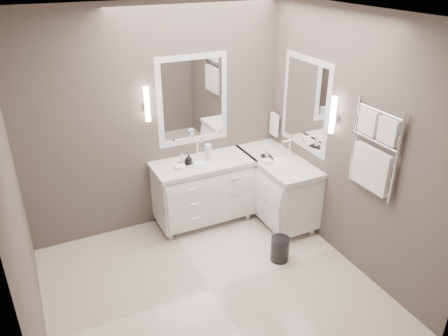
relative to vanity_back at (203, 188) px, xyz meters
name	(u,v)px	position (x,y,z in m)	size (l,w,h in m)	color
floor	(211,290)	(-0.45, -1.23, -0.49)	(3.20, 3.00, 0.01)	#F0E2D1
ceiling	(207,15)	(-0.45, -1.23, 2.22)	(3.20, 3.00, 0.01)	white
wall_back	(157,121)	(-0.45, 0.28, 0.86)	(3.20, 0.01, 2.70)	#574A45
wall_front	(307,272)	(-0.45, -2.73, 0.86)	(3.20, 0.01, 2.70)	#574A45
wall_left	(15,215)	(-2.06, -1.23, 0.86)	(0.01, 3.00, 2.70)	#574A45
wall_right	(350,143)	(1.15, -1.23, 0.86)	(0.01, 3.00, 2.70)	#574A45
vanity_back	(203,188)	(0.00, 0.00, 0.00)	(1.24, 0.59, 0.97)	white
vanity_right	(277,185)	(0.88, -0.33, 0.00)	(0.59, 1.24, 0.97)	white
mirror_back	(193,100)	(0.00, 0.26, 1.06)	(0.90, 0.02, 1.10)	white
mirror_right	(305,104)	(1.14, -0.43, 1.06)	(0.02, 0.90, 1.10)	white
sconce_back	(147,105)	(-0.58, 0.20, 1.11)	(0.06, 0.06, 0.40)	white
sconce_right	(333,116)	(1.08, -1.01, 1.11)	(0.06, 0.06, 0.40)	white
towel_bar_corner	(274,124)	(1.09, 0.13, 0.63)	(0.03, 0.22, 0.30)	white
towel_ladder	(374,155)	(1.10, -1.63, 0.91)	(0.06, 0.58, 0.90)	white
waste_bin	(280,249)	(0.45, -1.11, -0.34)	(0.21, 0.21, 0.29)	black
amenity_tray_back	(185,163)	(-0.21, 0.03, 0.38)	(0.15, 0.11, 0.02)	black
amenity_tray_right	(267,157)	(0.76, -0.25, 0.38)	(0.12, 0.16, 0.02)	black
water_bottle	(208,153)	(0.07, -0.02, 0.48)	(0.08, 0.08, 0.22)	silver
soap_bottle_a	(182,158)	(-0.24, 0.05, 0.45)	(0.05, 0.05, 0.12)	white
soap_bottle_b	(189,159)	(-0.18, 0.00, 0.44)	(0.09, 0.09, 0.11)	black
soap_bottle_c	(267,151)	(0.76, -0.25, 0.46)	(0.06, 0.06, 0.15)	white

